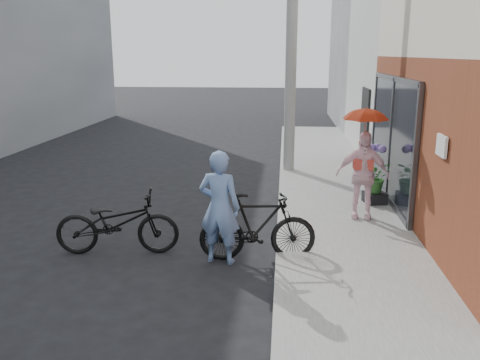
# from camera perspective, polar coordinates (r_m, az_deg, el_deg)

# --- Properties ---
(ground) EXTENTS (80.00, 80.00, 0.00)m
(ground) POSITION_cam_1_polar(r_m,az_deg,el_deg) (7.70, -2.66, -9.49)
(ground) COLOR black
(ground) RESTS_ON ground
(sidewalk) EXTENTS (2.20, 24.00, 0.12)m
(sidewalk) POSITION_cam_1_polar(r_m,az_deg,el_deg) (9.55, 11.60, -4.63)
(sidewalk) COLOR gray
(sidewalk) RESTS_ON ground
(curb) EXTENTS (0.12, 24.00, 0.12)m
(curb) POSITION_cam_1_polar(r_m,az_deg,el_deg) (9.48, 4.60, -4.51)
(curb) COLOR #9E9E99
(curb) RESTS_ON ground
(east_building_far) EXTENTS (8.00, 8.00, 7.00)m
(east_building_far) POSITION_cam_1_polar(r_m,az_deg,el_deg) (23.82, 20.84, 14.22)
(east_building_far) COLOR slate
(east_building_far) RESTS_ON ground
(utility_pole) EXTENTS (0.28, 0.28, 7.00)m
(utility_pole) POSITION_cam_1_polar(r_m,az_deg,el_deg) (13.00, 5.82, 15.89)
(utility_pole) COLOR #9E9E99
(utility_pole) RESTS_ON ground
(officer) EXTENTS (0.70, 0.53, 1.72)m
(officer) POSITION_cam_1_polar(r_m,az_deg,el_deg) (7.52, -2.32, -3.08)
(officer) COLOR #6A87BC
(officer) RESTS_ON ground
(bike_left) EXTENTS (1.98, 0.89, 1.00)m
(bike_left) POSITION_cam_1_polar(r_m,az_deg,el_deg) (8.17, -13.61, -4.69)
(bike_left) COLOR black
(bike_left) RESTS_ON ground
(bike_right) EXTENTS (1.81, 0.72, 1.06)m
(bike_right) POSITION_cam_1_polar(r_m,az_deg,el_deg) (7.68, 2.00, -5.29)
(bike_right) COLOR black
(bike_right) RESTS_ON ground
(kimono_woman) EXTENTS (0.98, 0.49, 1.60)m
(kimono_woman) POSITION_cam_1_polar(r_m,az_deg,el_deg) (9.47, 13.57, 0.54)
(kimono_woman) COLOR white
(kimono_woman) RESTS_ON sidewalk
(parasol) EXTENTS (0.78, 0.78, 0.69)m
(parasol) POSITION_cam_1_polar(r_m,az_deg,el_deg) (9.28, 13.97, 7.43)
(parasol) COLOR red
(parasol) RESTS_ON kimono_woman
(planter) EXTENTS (0.48, 0.48, 0.21)m
(planter) POSITION_cam_1_polar(r_m,az_deg,el_deg) (10.65, 14.88, -1.92)
(planter) COLOR black
(planter) RESTS_ON sidewalk
(potted_plant) EXTENTS (0.58, 0.50, 0.65)m
(potted_plant) POSITION_cam_1_polar(r_m,az_deg,el_deg) (10.54, 15.02, 0.33)
(potted_plant) COLOR #326F2C
(potted_plant) RESTS_ON planter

